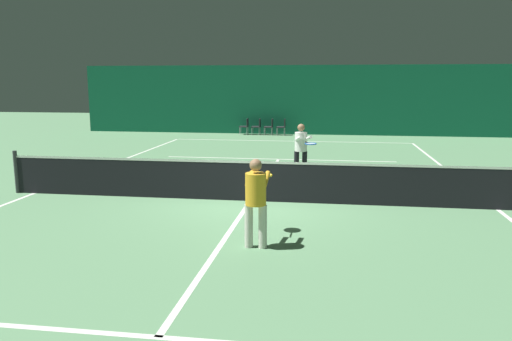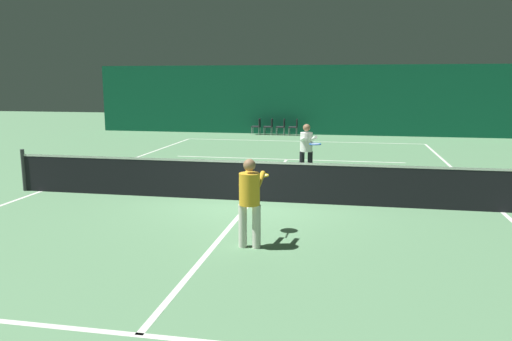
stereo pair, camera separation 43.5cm
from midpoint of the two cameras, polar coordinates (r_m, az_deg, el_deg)
The scene contains 15 objects.
ground_plane at distance 11.74m, azimuth 0.58°, elevation -3.50°, with size 60.00×60.00×0.00m, color #56845B.
backdrop_curtain at distance 26.33m, azimuth 6.50°, elevation 8.00°, with size 23.00×0.12×3.58m.
court_line_baseline_far at distance 23.38m, azimuth 5.81°, elevation 3.34°, with size 11.00×0.10×0.00m.
court_line_service_far at distance 17.96m, azimuth 4.23°, elevation 1.28°, with size 8.25×0.10×0.00m.
court_line_service_near at distance 5.93m, azimuth -11.13°, elevation -17.99°, with size 8.25×0.10×0.00m.
court_line_sideline_left at distance 13.80m, azimuth -22.52°, elevation -2.20°, with size 0.10×23.80×0.00m.
court_line_sideline_right at distance 12.07m, azimuth 27.29°, elevation -4.27°, with size 0.10×23.80×0.00m.
court_line_centre at distance 11.74m, azimuth 0.58°, elevation -3.49°, with size 0.10×12.80×0.00m.
tennis_net at distance 11.63m, azimuth 0.58°, elevation -1.06°, with size 12.00×0.10×1.07m.
player_near at distance 8.36m, azimuth 0.81°, elevation -2.92°, with size 0.38×1.29×1.52m.
player_far at distance 14.51m, azimuth 6.67°, elevation 2.72°, with size 0.76×1.34×1.56m.
courtside_chair_0 at distance 26.20m, azimuth 0.63°, elevation 5.19°, with size 0.44×0.44×0.84m.
courtside_chair_1 at distance 26.10m, azimuth 2.04°, elevation 5.17°, with size 0.44×0.44×0.84m.
courtside_chair_2 at distance 26.00m, azimuth 3.47°, elevation 5.14°, with size 0.44×0.44×0.84m.
courtside_chair_3 at distance 25.93m, azimuth 4.90°, elevation 5.10°, with size 0.44×0.44×0.84m.
Camera 2 is at (2.25, -11.19, 2.79)m, focal length 35.00 mm.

